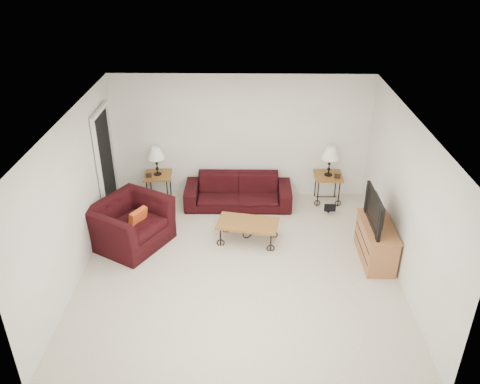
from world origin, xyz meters
name	(u,v)px	position (x,y,z in m)	size (l,w,h in m)	color
ground	(239,266)	(0.00, 0.00, 0.00)	(5.00, 5.00, 0.00)	silver
wall_back	(241,137)	(0.00, 2.50, 1.25)	(5.00, 0.02, 2.50)	white
wall_front	(235,315)	(0.00, -2.50, 1.25)	(5.00, 0.02, 2.50)	white
wall_left	(74,198)	(-2.50, 0.00, 1.25)	(0.02, 5.00, 2.50)	white
wall_right	(406,201)	(2.50, 0.00, 1.25)	(0.02, 5.00, 2.50)	white
ceiling	(239,121)	(0.00, 0.00, 2.50)	(5.00, 5.00, 0.00)	white
doorway	(106,166)	(-2.47, 1.65, 1.02)	(0.08, 0.94, 2.04)	black
sofa	(238,191)	(-0.06, 2.02, 0.30)	(2.07, 0.81, 0.61)	black
side_table_left	(159,187)	(-1.65, 2.20, 0.29)	(0.53, 0.53, 0.57)	#966226
side_table_right	(327,188)	(1.71, 2.20, 0.29)	(0.54, 0.54, 0.59)	#966226
lamp_left	(157,161)	(-1.65, 2.20, 0.86)	(0.33, 0.33, 0.57)	black
lamp_right	(330,161)	(1.71, 2.20, 0.88)	(0.33, 0.33, 0.59)	black
photo_frame_left	(149,176)	(-1.80, 2.05, 0.62)	(0.11, 0.02, 0.10)	black
photo_frame_right	(337,176)	(1.86, 2.05, 0.64)	(0.12, 0.02, 0.10)	black
coffee_table	(248,232)	(0.13, 0.73, 0.19)	(1.04, 0.56, 0.39)	#966226
armchair	(130,224)	(-1.88, 0.65, 0.40)	(1.22, 1.07, 0.79)	black
throw_pillow	(138,219)	(-1.72, 0.60, 0.52)	(0.36, 0.09, 0.36)	#C33E19
tv_stand	(376,242)	(2.23, 0.25, 0.33)	(0.45, 1.09, 0.65)	#AB643F
television	(380,210)	(2.21, 0.25, 0.93)	(0.97, 0.13, 0.56)	black
backpack	(329,203)	(1.70, 1.74, 0.21)	(0.33, 0.25, 0.43)	black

